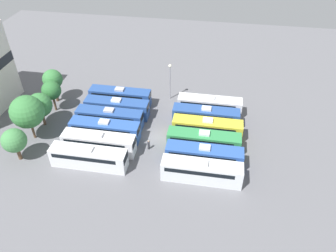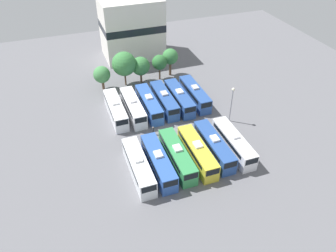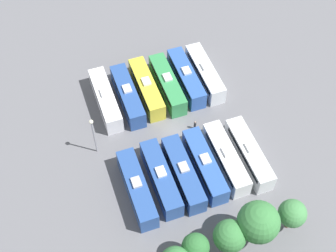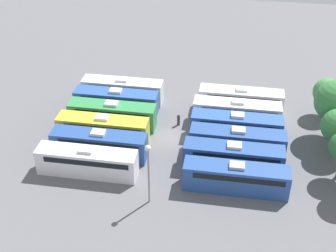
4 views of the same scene
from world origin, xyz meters
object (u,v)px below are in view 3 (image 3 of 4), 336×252
Objects in this scene: bus_4 at (128,96)px; bus_11 at (137,188)px; bus_10 at (161,178)px; bus_6 at (249,154)px; tree_3 at (195,247)px; bus_2 at (168,84)px; bus_9 at (183,173)px; bus_7 at (226,158)px; tree_2 at (230,236)px; tree_0 at (292,214)px; worker_person at (195,125)px; tree_1 at (258,222)px; bus_3 at (147,88)px; bus_5 at (106,99)px; bus_8 at (205,165)px; bus_1 at (186,78)px; light_pole at (93,131)px; bus_0 at (205,73)px.

bus_4 is 16.50m from bus_11.
bus_4 is at bearing -89.84° from bus_10.
bus_6 is 17.11m from tree_3.
bus_9 is at bearing 78.04° from bus_2.
bus_11 is at bearing 58.23° from bus_2.
bus_7 is 12.86m from tree_2.
tree_0 is at bearing 92.07° from bus_6.
bus_11 is 20.23m from tree_0.
bus_11 reaches higher than worker_person.
bus_10 is 14.69m from tree_1.
bus_3 is 1.45× the size of tree_1.
worker_person is at bearing -99.58° from tree_2.
bus_5 is 1.00× the size of bus_11.
bus_8 is 11.90m from tree_2.
bus_5 is at bearing -90.24° from bus_11.
bus_4 is 15.69m from bus_10.
bus_2 is 1.00× the size of bus_8.
bus_10 is at bearing -54.36° from tree_1.
tree_0 is at bearing -178.13° from tree_2.
bus_3 is at bearing -95.93° from tree_3.
bus_1 is 16.65m from bus_8.
tree_2 is at bearing 120.24° from light_pole.
worker_person is (-7.92, -7.45, -0.90)m from bus_10.
bus_8 is at bearing -175.94° from bus_9.
bus_5 is 1.45× the size of tree_1.
bus_8 is at bearing 78.47° from worker_person.
bus_6 is 12.62m from tree_1.
light_pole reaches higher than bus_1.
bus_8 and bus_9 have the same top height.
bus_1 is 6.65m from bus_3.
bus_2 is 16.56m from bus_9.
bus_2 is 1.00× the size of bus_7.
bus_5 is at bearing -68.10° from bus_9.
tree_1 is (-15.29, 19.98, 0.18)m from light_pole.
bus_5 is 32.27m from tree_0.
bus_4 is at bearing -45.99° from worker_person.
tree_1 is at bearing -179.30° from tree_2.
tree_3 reaches higher than bus_5.
bus_2 and bus_10 have the same top height.
bus_5 is 1.92× the size of tree_3.
light_pole reaches higher than bus_3.
bus_0 is at bearing -178.12° from bus_4.
bus_10 is 12.76m from tree_2.
worker_person is (-11.40, 8.64, -0.90)m from bus_5.
bus_2 is 1.00× the size of bus_6.
light_pole is (6.98, -8.38, 3.30)m from bus_10.
bus_8 is 12.18m from tree_1.
worker_person is (-1.54, -7.54, -0.90)m from bus_8.
bus_1 is 2.08× the size of tree_0.
bus_4 is at bearing -133.47° from light_pole.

